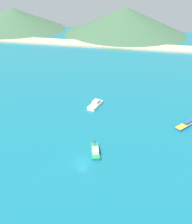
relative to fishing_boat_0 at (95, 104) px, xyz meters
The scene contains 7 objects.
ground 3.84m from the fishing_boat_0, 28.88° to the right, with size 260.00×280.00×0.50m.
fishing_boat_0 is the anchor object (origin of this frame).
fishing_boat_3 28.09m from the fishing_boat_0, 77.78° to the right, with size 4.31×7.69×4.84m.
fishing_boat_9 33.22m from the fishing_boat_0, 12.33° to the right, with size 7.50×8.43×1.76m.
beach_strip 84.56m from the fishing_boat_0, 87.81° to the left, with size 247.00×14.30×1.20m, color #C6B793.
hill_west 152.18m from the fishing_boat_0, 128.58° to the left, with size 84.92×84.92×16.93m.
hill_central 123.13m from the fishing_boat_0, 91.47° to the left, with size 93.42×93.42×19.53m.
Camera 1 is at (15.16, -52.49, 46.28)m, focal length 41.62 mm.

